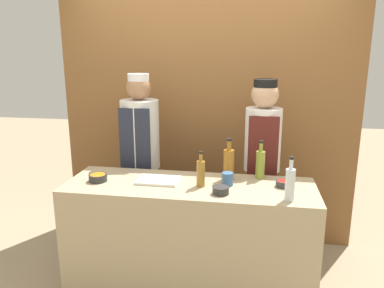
{
  "coord_description": "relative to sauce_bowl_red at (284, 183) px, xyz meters",
  "views": [
    {
      "loc": [
        0.45,
        -2.59,
        1.88
      ],
      "look_at": [
        0.0,
        0.12,
        1.19
      ],
      "focal_mm": 35.0,
      "sensor_mm": 36.0,
      "label": 1
    }
  ],
  "objects": [
    {
      "name": "bottle_amber",
      "position": [
        -0.41,
        0.1,
        0.1
      ],
      "size": [
        0.08,
        0.08,
        0.32
      ],
      "color": "#9E661E",
      "rests_on": "counter"
    },
    {
      "name": "chef_left",
      "position": [
        -1.23,
        0.49,
        -0.01
      ],
      "size": [
        0.34,
        0.34,
        1.68
      ],
      "color": "#28282D",
      "rests_on": "ground_plane"
    },
    {
      "name": "sauce_bowl_red",
      "position": [
        0.0,
        0.0,
        0.0
      ],
      "size": [
        0.11,
        0.11,
        0.05
      ],
      "color": "#2D2D2D",
      "rests_on": "counter"
    },
    {
      "name": "counter",
      "position": [
        -0.69,
        -0.06,
        -0.48
      ],
      "size": [
        1.86,
        0.61,
        0.91
      ],
      "color": "tan",
      "rests_on": "ground_plane"
    },
    {
      "name": "cup_blue",
      "position": [
        -0.41,
        -0.04,
        0.02
      ],
      "size": [
        0.08,
        0.08,
        0.1
      ],
      "color": "#386093",
      "rests_on": "counter"
    },
    {
      "name": "bottle_vinegar",
      "position": [
        -0.6,
        -0.09,
        0.08
      ],
      "size": [
        0.06,
        0.06,
        0.26
      ],
      "color": "olive",
      "rests_on": "counter"
    },
    {
      "name": "bottle_clear",
      "position": [
        0.02,
        -0.26,
        0.09
      ],
      "size": [
        0.06,
        0.06,
        0.3
      ],
      "color": "silver",
      "rests_on": "counter"
    },
    {
      "name": "chef_right",
      "position": [
        -0.15,
        0.49,
        -0.01
      ],
      "size": [
        0.31,
        0.31,
        1.65
      ],
      "color": "#28282D",
      "rests_on": "ground_plane"
    },
    {
      "name": "cabinet_wall",
      "position": [
        -0.69,
        0.98,
        0.27
      ],
      "size": [
        2.86,
        0.18,
        2.4
      ],
      "color": "brown",
      "rests_on": "ground_plane"
    },
    {
      "name": "cutting_board",
      "position": [
        -0.93,
        -0.04,
        -0.02
      ],
      "size": [
        0.32,
        0.22,
        0.02
      ],
      "color": "white",
      "rests_on": "counter"
    },
    {
      "name": "sauce_bowl_orange",
      "position": [
        -1.39,
        -0.1,
        0.0
      ],
      "size": [
        0.14,
        0.14,
        0.05
      ],
      "color": "#2D2D2D",
      "rests_on": "counter"
    },
    {
      "name": "sauce_bowl_green",
      "position": [
        -0.44,
        -0.21,
        0.0
      ],
      "size": [
        0.12,
        0.12,
        0.05
      ],
      "color": "#2D2D2D",
      "rests_on": "counter"
    },
    {
      "name": "bottle_oil",
      "position": [
        -0.17,
        0.16,
        0.09
      ],
      "size": [
        0.07,
        0.07,
        0.3
      ],
      "color": "olive",
      "rests_on": "counter"
    }
  ]
}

